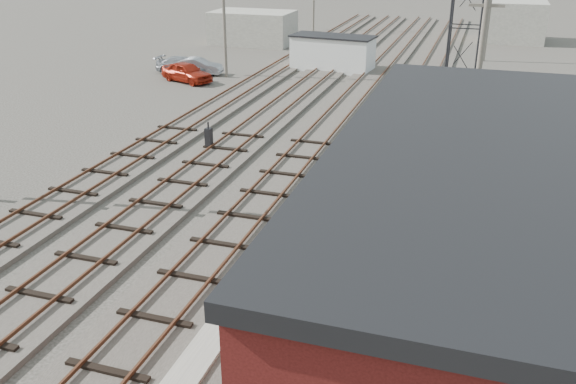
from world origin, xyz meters
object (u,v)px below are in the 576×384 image
at_px(site_trailer, 333,53).
at_px(car_silver, 198,66).
at_px(car_grey, 184,65).
at_px(signal_mast, 306,334).
at_px(switch_stand, 209,138).
at_px(car_red, 187,72).

height_order(site_trailer, car_silver, site_trailer).
bearing_deg(site_trailer, car_grey, -149.90).
bearing_deg(signal_mast, switch_stand, 121.31).
bearing_deg(switch_stand, car_red, 122.38).
xyz_separation_m(car_red, car_grey, (-1.55, 2.53, -0.08)).
bearing_deg(car_grey, signal_mast, -149.41).
xyz_separation_m(signal_mast, site_trailer, (-8.94, 38.03, -0.97)).
distance_m(signal_mast, site_trailer, 39.07).
bearing_deg(site_trailer, signal_mast, -70.78).
relative_size(signal_mast, car_grey, 0.89).
bearing_deg(signal_mast, car_grey, 121.06).
bearing_deg(switch_stand, signal_mast, -56.98).
relative_size(site_trailer, car_red, 1.60).
relative_size(signal_mast, car_silver, 1.03).
height_order(car_red, car_silver, car_red).
bearing_deg(car_red, car_silver, 28.94).
height_order(signal_mast, car_silver, signal_mast).
distance_m(switch_stand, car_grey, 19.14).
bearing_deg(signal_mast, car_silver, 119.44).
distance_m(switch_stand, site_trailer, 21.41).
relative_size(signal_mast, car_red, 0.93).
height_order(switch_stand, site_trailer, site_trailer).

